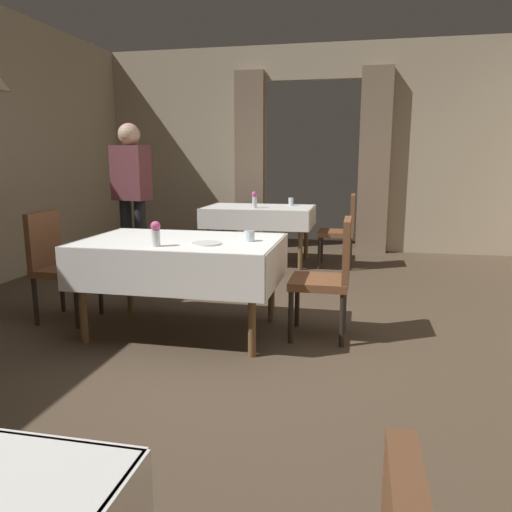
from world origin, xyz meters
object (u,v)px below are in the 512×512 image
object	(u,v)px
chair_mid_right	(330,272)
plate_mid_c	(206,243)
person_waiter_by_doorway	(132,193)
glass_far_b	(291,202)
dining_table_far	(259,214)
glass_mid_b	(249,236)
chair_mid_left	(58,261)
flower_vase_far	(255,199)
flower_vase_mid	(156,233)
chair_far_right	(343,227)
dining_table_mid	(182,252)

from	to	relation	value
chair_mid_right	plate_mid_c	xyz separation A→B (m)	(-0.89, -0.28, 0.24)
person_waiter_by_doorway	glass_far_b	bearing A→B (deg)	53.38
dining_table_far	glass_mid_b	bearing A→B (deg)	-80.09
chair_mid_left	chair_mid_right	bearing A→B (deg)	0.82
dining_table_far	glass_far_b	size ratio (longest dim) A/B	13.55
dining_table_far	glass_mid_b	size ratio (longest dim) A/B	17.48
chair_mid_left	flower_vase_far	xyz separation A→B (m)	(1.19, 2.49, 0.35)
dining_table_far	chair_mid_left	world-z (taller)	chair_mid_left
chair_mid_left	glass_mid_b	xyz separation A→B (m)	(1.69, -0.05, 0.28)
flower_vase_mid	person_waiter_by_doorway	xyz separation A→B (m)	(-0.88, 1.46, 0.18)
chair_far_right	glass_mid_b	distance (m)	2.75
chair_mid_right	person_waiter_by_doorway	bearing A→B (deg)	154.10
glass_mid_b	plate_mid_c	xyz separation A→B (m)	(-0.28, -0.20, -0.03)
dining_table_mid	glass_mid_b	distance (m)	0.55
plate_mid_c	person_waiter_by_doorway	distance (m)	1.80
dining_table_mid	chair_mid_left	xyz separation A→B (m)	(-1.15, 0.08, -0.14)
chair_mid_right	chair_mid_left	world-z (taller)	same
chair_mid_right	glass_far_b	size ratio (longest dim) A/B	8.90
glass_far_b	person_waiter_by_doorway	xyz separation A→B (m)	(-1.40, -1.88, 0.22)
person_waiter_by_doorway	dining_table_mid	bearing A→B (deg)	-50.13
dining_table_mid	glass_mid_b	world-z (taller)	glass_mid_b
dining_table_mid	flower_vase_mid	bearing A→B (deg)	-102.16
glass_mid_b	person_waiter_by_doorway	world-z (taller)	person_waiter_by_doorway
dining_table_far	person_waiter_by_doorway	xyz separation A→B (m)	(-1.01, -1.62, 0.37)
chair_mid_right	chair_far_right	world-z (taller)	same
chair_mid_right	dining_table_mid	bearing A→B (deg)	-174.16
person_waiter_by_doorway	flower_vase_far	bearing A→B (deg)	55.47
dining_table_far	flower_vase_mid	size ratio (longest dim) A/B	7.76
chair_mid_right	plate_mid_c	world-z (taller)	chair_mid_right
dining_table_mid	chair_mid_left	size ratio (longest dim) A/B	1.65
chair_far_right	glass_mid_b	xyz separation A→B (m)	(-0.62, -2.67, 0.28)
chair_far_right	flower_vase_far	bearing A→B (deg)	-173.41
flower_vase_far	chair_mid_right	bearing A→B (deg)	-65.59
glass_mid_b	chair_far_right	bearing A→B (deg)	76.97
dining_table_far	dining_table_mid	bearing A→B (deg)	-91.27
chair_mid_right	glass_far_b	bearing A→B (deg)	103.68
dining_table_mid	dining_table_far	bearing A→B (deg)	88.73
chair_mid_right	person_waiter_by_doorway	distance (m)	2.39
chair_mid_right	flower_vase_mid	distance (m)	1.34
chair_mid_left	person_waiter_by_doorway	xyz separation A→B (m)	(0.20, 1.05, 0.51)
dining_table_far	chair_far_right	size ratio (longest dim) A/B	1.52
chair_far_right	glass_far_b	xyz separation A→B (m)	(-0.71, 0.31, 0.29)
dining_table_far	plate_mid_c	distance (m)	2.93
dining_table_far	chair_far_right	bearing A→B (deg)	-2.91
glass_far_b	person_waiter_by_doorway	world-z (taller)	person_waiter_by_doorway
dining_table_mid	person_waiter_by_doorway	bearing A→B (deg)	129.87
dining_table_mid	chair_mid_right	world-z (taller)	chair_mid_right
chair_far_right	flower_vase_mid	bearing A→B (deg)	-112.03
dining_table_mid	chair_mid_right	distance (m)	1.16
chair_mid_left	glass_mid_b	world-z (taller)	chair_mid_left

